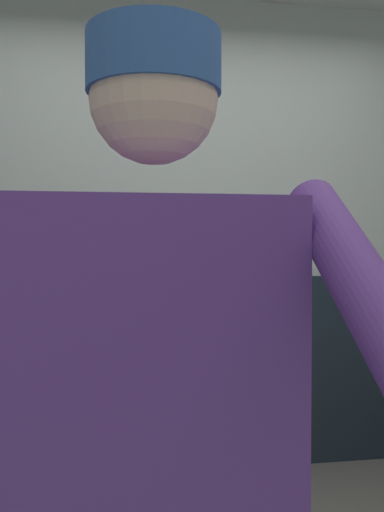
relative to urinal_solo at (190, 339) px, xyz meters
name	(u,v)px	position (x,y,z in m)	size (l,w,h in m)	color
wall_back	(180,236)	(-0.03, 0.22, 0.55)	(4.76, 0.12, 2.66)	silver
wainscot_band_back	(182,375)	(-0.03, 0.14, -0.23)	(4.16, 0.03, 1.10)	#19232D
urinal_solo	(190,339)	(0.00, 0.00, 0.00)	(0.40, 0.34, 1.24)	white
person	(155,424)	(-0.35, -1.86, 0.20)	(0.70, 0.60, 1.65)	#2D3342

